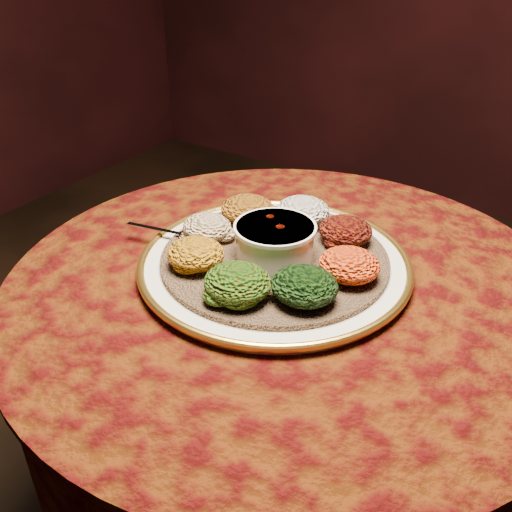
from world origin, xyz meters
The scene contains 13 objects.
table centered at (0.00, 0.00, 0.55)m, with size 0.96×0.96×0.73m.
platter centered at (-0.03, 0.01, 0.75)m, with size 0.59×0.59×0.02m.
injera centered at (-0.03, 0.01, 0.76)m, with size 0.39×0.39×0.01m, color #836041.
stew_bowl centered at (-0.03, 0.01, 0.80)m, with size 0.14×0.14×0.06m.
spoon centered at (-0.21, -0.02, 0.77)m, with size 0.15×0.04×0.01m.
portion_ayib centered at (-0.05, 0.14, 0.79)m, with size 0.10×0.10×0.05m, color beige.
portion_kitfo centered at (0.05, 0.12, 0.78)m, with size 0.10×0.09×0.05m, color black.
portion_tikil centered at (0.10, 0.02, 0.79)m, with size 0.10×0.09×0.05m, color #B4770F.
portion_gomen centered at (0.07, -0.08, 0.79)m, with size 0.10×0.10×0.05m, color black.
portion_mixveg centered at (-0.02, -0.12, 0.79)m, with size 0.11×0.10×0.05m, color #932809.
portion_kik centered at (-0.13, -0.09, 0.79)m, with size 0.10×0.09×0.05m, color #C07010.
portion_timatim centered at (-0.17, 0.00, 0.78)m, with size 0.09×0.08×0.04m, color #700A06.
portion_shiro centered at (-0.14, 0.09, 0.79)m, with size 0.10×0.10×0.05m, color brown.
Camera 1 is at (0.39, -0.71, 1.27)m, focal length 40.00 mm.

